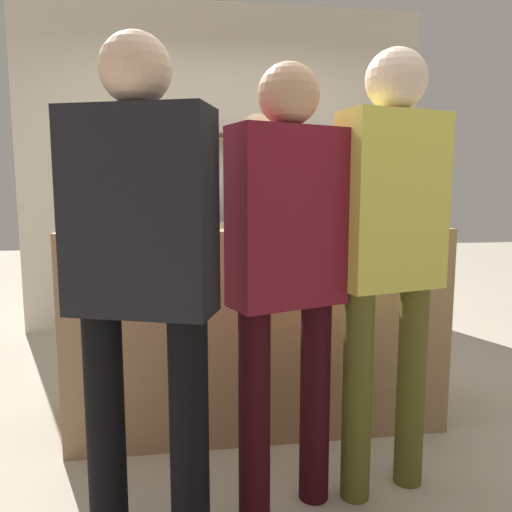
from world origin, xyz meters
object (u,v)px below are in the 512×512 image
at_px(counter_bottle_1, 348,199).
at_px(cork_jar, 95,214).
at_px(counter_bottle_0, 185,202).
at_px(wine_glass, 170,203).
at_px(customer_right, 390,238).
at_px(server_behind_counter, 257,219).
at_px(ice_bucket, 381,206).
at_px(counter_bottle_2, 309,200).
at_px(customer_center, 287,257).
at_px(customer_left, 142,261).
at_px(counter_bottle_3, 236,199).

bearing_deg(counter_bottle_1, cork_jar, -172.34).
relative_size(counter_bottle_0, wine_glass, 2.08).
bearing_deg(cork_jar, wine_glass, 14.98).
height_order(customer_right, server_behind_counter, customer_right).
bearing_deg(server_behind_counter, ice_bucket, 20.85).
distance_m(counter_bottle_2, wine_glass, 0.73).
relative_size(wine_glass, customer_right, 0.09).
distance_m(customer_right, customer_center, 0.43).
bearing_deg(wine_glass, customer_left, -94.33).
bearing_deg(ice_bucket, customer_right, -109.44).
bearing_deg(counter_bottle_0, counter_bottle_3, 34.15).
relative_size(wine_glass, customer_left, 0.10).
bearing_deg(counter_bottle_1, ice_bucket, -57.82).
relative_size(counter_bottle_2, customer_left, 0.19).
relative_size(counter_bottle_1, customer_center, 0.21).
bearing_deg(counter_bottle_3, server_behind_counter, 73.29).
bearing_deg(customer_left, customer_right, -59.18).
height_order(counter_bottle_2, counter_bottle_3, counter_bottle_3).
height_order(counter_bottle_1, wine_glass, counter_bottle_1).
bearing_deg(wine_glass, counter_bottle_2, 0.95).
xyz_separation_m(counter_bottle_2, server_behind_counter, (-0.18, 0.69, -0.14)).
bearing_deg(server_behind_counter, counter_bottle_0, -41.08).
height_order(counter_bottle_2, server_behind_counter, server_behind_counter).
bearing_deg(counter_bottle_1, wine_glass, -175.12).
xyz_separation_m(ice_bucket, customer_right, (-0.24, -0.67, -0.10)).
bearing_deg(customer_right, counter_bottle_0, 38.96).
distance_m(counter_bottle_1, customer_right, 0.88).
distance_m(counter_bottle_0, counter_bottle_1, 0.95).
relative_size(customer_left, customer_center, 1.02).
bearing_deg(ice_bucket, counter_bottle_2, 161.88).
bearing_deg(counter_bottle_2, ice_bucket, -18.12).
relative_size(counter_bottle_0, server_behind_counter, 0.20).
distance_m(customer_left, customer_center, 0.53).
xyz_separation_m(ice_bucket, customer_center, (-0.66, -0.73, -0.16)).
bearing_deg(customer_left, customer_center, -56.25).
height_order(customer_right, customer_left, customer_right).
height_order(counter_bottle_3, customer_left, customer_left).
relative_size(cork_jar, customer_center, 0.08).
height_order(wine_glass, customer_left, customer_left).
bearing_deg(customer_right, ice_bucket, -34.03).
distance_m(ice_bucket, customer_center, 1.00).
relative_size(counter_bottle_3, wine_glass, 2.11).
bearing_deg(cork_jar, customer_right, -29.22).
xyz_separation_m(ice_bucket, server_behind_counter, (-0.54, 0.81, -0.11)).
bearing_deg(counter_bottle_0, cork_jar, 166.74).
distance_m(counter_bottle_3, customer_left, 1.05).
xyz_separation_m(wine_glass, server_behind_counter, (0.56, 0.70, -0.13)).
distance_m(counter_bottle_1, server_behind_counter, 0.76).
xyz_separation_m(customer_left, server_behind_counter, (0.63, 1.67, 0.03)).
relative_size(counter_bottle_3, customer_center, 0.21).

